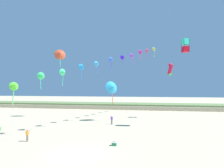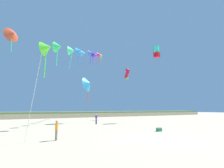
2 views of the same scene
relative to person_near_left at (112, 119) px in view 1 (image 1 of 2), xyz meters
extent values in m
plane|color=beige|center=(-1.22, -15.35, -0.97)|extent=(240.00, 240.00, 0.00)
cube|color=#BFAE8B|center=(-1.22, 26.82, -0.39)|extent=(120.00, 9.98, 1.17)
cube|color=#6B844C|center=(-1.22, 26.82, 0.37)|extent=(120.00, 8.49, 0.67)
cylinder|color=#474C56|center=(0.07, 0.01, -0.55)|extent=(0.12, 0.12, 0.85)
cylinder|color=#474C56|center=(-0.07, -0.01, -0.55)|extent=(0.12, 0.12, 0.85)
cylinder|color=purple|center=(0.00, 0.00, 0.17)|extent=(0.22, 0.22, 0.60)
cylinder|color=purple|center=(0.19, 0.04, 0.22)|extent=(0.21, 0.12, 0.57)
cylinder|color=purple|center=(-0.19, -0.04, 0.22)|extent=(0.21, 0.12, 0.57)
sphere|color=beige|center=(0.00, 0.00, 0.60)|extent=(0.23, 0.23, 0.23)
cylinder|color=gray|center=(-14.37, -10.74, -0.58)|extent=(0.12, 0.12, 0.79)
cylinder|color=green|center=(-14.27, -10.68, 0.14)|extent=(0.20, 0.16, 0.53)
cylinder|color=#726656|center=(-9.02, -12.13, -0.57)|extent=(0.12, 0.12, 0.80)
cylinder|color=#726656|center=(-9.11, -12.24, -0.57)|extent=(0.12, 0.12, 0.80)
cylinder|color=orange|center=(-9.06, -12.18, 0.11)|extent=(0.21, 0.21, 0.57)
cylinder|color=orange|center=(-8.96, -12.04, 0.15)|extent=(0.18, 0.20, 0.54)
cylinder|color=orange|center=(-9.17, -12.33, 0.15)|extent=(0.18, 0.20, 0.54)
sphere|color=tan|center=(-9.06, -12.18, 0.50)|extent=(0.22, 0.22, 0.22)
cone|color=#57E931|center=(-10.27, -13.09, 6.21)|extent=(1.38, 1.42, 1.22)
cylinder|color=#39E53F|center=(-10.35, -13.21, 4.91)|extent=(0.15, 0.32, 2.15)
cone|color=#36DA6A|center=(-8.70, -9.58, 7.70)|extent=(1.27, 1.32, 1.13)
cylinder|color=#39E599|center=(-8.78, -9.71, 6.60)|extent=(0.08, 0.24, 1.77)
cone|color=#42ED89|center=(-6.56, -6.93, 8.44)|extent=(1.18, 1.31, 1.11)
cylinder|color=#39E5A9|center=(-6.64, -7.05, 7.25)|extent=(0.30, 0.25, 1.94)
cone|color=#2397EB|center=(-4.56, -3.81, 9.68)|extent=(1.35, 1.41, 1.21)
cylinder|color=#3973E5|center=(-4.64, -3.94, 8.42)|extent=(0.15, 0.20, 2.08)
cone|color=#3EAAED|center=(-2.70, -0.45, 10.61)|extent=(1.32, 1.38, 1.18)
cylinder|color=#397AE5|center=(-2.78, -0.58, 9.50)|extent=(0.18, 0.14, 1.79)
cone|color=blue|center=(-0.32, 2.19, 11.82)|extent=(1.33, 1.38, 1.18)
cylinder|color=#393FE5|center=(-0.40, 2.07, 10.55)|extent=(0.11, 0.18, 2.11)
cone|color=#3C16D9|center=(1.69, 5.49, 12.79)|extent=(1.37, 1.40, 1.20)
cylinder|color=#8439E5|center=(1.60, 5.36, 11.61)|extent=(0.28, 0.20, 1.92)
cone|color=#9A3CE5|center=(3.61, 8.57, 13.67)|extent=(1.36, 1.39, 1.19)
cylinder|color=#C239E5|center=(3.53, 8.44, 12.58)|extent=(0.27, 0.12, 1.74)
cone|color=#D51390|center=(5.63, 11.41, 15.01)|extent=(1.25, 1.33, 1.14)
cylinder|color=#E5397F|center=(5.54, 11.29, 13.71)|extent=(0.12, 0.10, 2.17)
cone|color=#CB3864|center=(7.43, 14.62, 16.03)|extent=(1.34, 1.37, 1.17)
cylinder|color=#E53943|center=(7.34, 14.49, 14.79)|extent=(0.15, 0.12, 2.03)
cone|color=gold|center=(9.47, 17.66, 17.04)|extent=(1.34, 1.39, 1.19)
cylinder|color=#C1E539|center=(9.39, 17.54, 15.73)|extent=(0.33, 0.20, 2.18)
cylinder|color=silver|center=(-10.91, -12.51, 2.76)|extent=(0.87, 0.77, 7.48)
cube|color=red|center=(13.13, -1.03, 12.63)|extent=(1.16, 1.16, 0.97)
cube|color=#2DE5BA|center=(13.13, -1.03, 13.96)|extent=(1.16, 1.16, 0.97)
cylinder|color=black|center=(12.79, -1.61, 13.29)|extent=(0.04, 0.04, 2.30)
cylinder|color=black|center=(13.71, -1.37, 13.29)|extent=(0.04, 0.04, 2.30)
cylinder|color=black|center=(13.46, -0.45, 13.29)|extent=(0.04, 0.04, 2.30)
cylinder|color=black|center=(12.54, -0.69, 13.29)|extent=(0.04, 0.04, 2.30)
cone|color=#299ED2|center=(-0.36, 3.01, 6.12)|extent=(3.07, 2.95, 2.86)
cone|color=#E5512D|center=(-0.36, 3.01, 6.14)|extent=(1.73, 1.66, 1.59)
cylinder|color=#E5512D|center=(-0.36, 3.01, 4.11)|extent=(0.34, 0.27, 3.22)
cylinder|color=red|center=(12.15, 8.44, 10.15)|extent=(1.65, 1.56, 2.34)
sphere|color=red|center=(12.15, 8.44, 11.14)|extent=(0.85, 0.85, 0.85)
cone|color=#37E52D|center=(12.15, 8.44, 8.95)|extent=(1.03, 1.03, 0.65)
sphere|color=black|center=(12.15, 8.44, 11.38)|extent=(0.18, 0.18, 0.18)
cone|color=#C64729|center=(-13.10, 5.35, 13.89)|extent=(2.98, 2.65, 2.72)
cone|color=#2DE58C|center=(-13.10, 5.35, 13.91)|extent=(1.67, 1.50, 1.51)
cylinder|color=#2DE58C|center=(-13.10, 5.35, 12.17)|extent=(0.18, 0.19, 2.68)
cube|color=#23844C|center=(2.24, -12.03, -0.79)|extent=(0.56, 0.40, 0.36)
cube|color=silver|center=(2.24, -12.03, -0.58)|extent=(0.58, 0.41, 0.06)
cylinder|color=black|center=(2.24, -12.03, -0.52)|extent=(0.45, 0.03, 0.03)
camera|label=1|loc=(5.31, -32.79, 5.91)|focal=28.00mm
camera|label=2|loc=(-12.30, -26.86, 1.51)|focal=28.00mm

